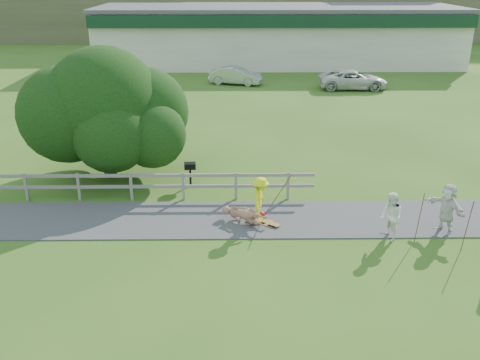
{
  "coord_description": "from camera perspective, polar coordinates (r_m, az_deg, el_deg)",
  "views": [
    {
      "loc": [
        -0.09,
        -15.58,
        8.34
      ],
      "look_at": [
        0.14,
        2.0,
        1.32
      ],
      "focal_mm": 40.0,
      "sensor_mm": 36.0,
      "label": 1
    }
  ],
  "objects": [
    {
      "name": "pole_spec_right",
      "position": [
        18.08,
        23.08,
        -4.55
      ],
      "size": [
        0.03,
        0.03,
        1.72
      ],
      "primitive_type": "cylinder",
      "color": "brown",
      "rests_on": "ground"
    },
    {
      "name": "helmet",
      "position": [
        19.0,
        2.28,
        -3.78
      ],
      "size": [
        0.3,
        0.3,
        0.3
      ],
      "primitive_type": "sphere",
      "color": "#B20C1C",
      "rests_on": "ground"
    },
    {
      "name": "pole_spec_left",
      "position": [
        18.1,
        18.59,
        -3.85
      ],
      "size": [
        0.03,
        0.03,
        1.73
      ],
      "primitive_type": "cylinder",
      "color": "brown",
      "rests_on": "ground"
    },
    {
      "name": "pole_rider",
      "position": [
        18.77,
        3.97,
        -1.41
      ],
      "size": [
        0.03,
        0.03,
        1.94
      ],
      "primitive_type": "cylinder",
      "color": "brown",
      "rests_on": "ground"
    },
    {
      "name": "car_white",
      "position": [
        40.56,
        11.95,
        10.43
      ],
      "size": [
        5.01,
        2.41,
        1.38
      ],
      "primitive_type": "imported",
      "rotation": [
        0.0,
        0.0,
        1.55
      ],
      "color": "silver",
      "rests_on": "ground"
    },
    {
      "name": "skater_fallen",
      "position": [
        18.59,
        0.5,
        -3.77
      ],
      "size": [
        1.4,
        1.7,
        0.65
      ],
      "primitive_type": "imported",
      "rotation": [
        0.0,
        0.0,
        0.94
      ],
      "color": "#A6705B",
      "rests_on": "ground"
    },
    {
      "name": "ground",
      "position": [
        17.67,
        -0.37,
        -6.39
      ],
      "size": [
        260.0,
        260.0,
        0.0
      ],
      "primitive_type": "plane",
      "color": "#325819",
      "rests_on": "ground"
    },
    {
      "name": "bbq",
      "position": [
        21.79,
        -5.32,
        0.58
      ],
      "size": [
        0.49,
        0.39,
        1.0
      ],
      "primitive_type": null,
      "rotation": [
        0.0,
        0.0,
        0.09
      ],
      "color": "black",
      "rests_on": "ground"
    },
    {
      "name": "fence",
      "position": [
        20.86,
        -13.23,
        -0.26
      ],
      "size": [
        15.05,
        0.1,
        1.1
      ],
      "color": "slate",
      "rests_on": "ground"
    },
    {
      "name": "car_silver",
      "position": [
        41.38,
        -0.47,
        11.07
      ],
      "size": [
        4.22,
        2.42,
        1.31
      ],
      "primitive_type": "imported",
      "rotation": [
        0.0,
        0.0,
        1.3
      ],
      "color": "#ACB0B4",
      "rests_on": "ground"
    },
    {
      "name": "tree",
      "position": [
        23.02,
        -14.07,
        5.54
      ],
      "size": [
        7.57,
        7.57,
        4.32
      ],
      "primitive_type": null,
      "color": "black",
      "rests_on": "ground"
    },
    {
      "name": "longboard_fallen",
      "position": [
        18.65,
        2.97,
        -4.64
      ],
      "size": [
        0.87,
        0.79,
        0.11
      ],
      "primitive_type": null,
      "rotation": [
        0.0,
        0.0,
        -0.7
      ],
      "color": "brown",
      "rests_on": "ground"
    },
    {
      "name": "spectator_a",
      "position": [
        18.03,
        15.8,
        -3.8
      ],
      "size": [
        0.81,
        0.93,
        1.63
      ],
      "primitive_type": "imported",
      "rotation": [
        0.0,
        0.0,
        5.0
      ],
      "color": "white",
      "rests_on": "ground"
    },
    {
      "name": "longboard_rider",
      "position": [
        18.75,
        2.16,
        -4.48
      ],
      "size": [
        0.97,
        0.44,
        0.1
      ],
      "primitive_type": null,
      "rotation": [
        0.0,
        0.0,
        -0.23
      ],
      "color": "brown",
      "rests_on": "ground"
    },
    {
      "name": "path",
      "position": [
        19.0,
        -0.4,
        -4.2
      ],
      "size": [
        34.0,
        3.0,
        0.04
      ],
      "primitive_type": "cube",
      "color": "#37383A",
      "rests_on": "ground"
    },
    {
      "name": "spectator_d",
      "position": [
        19.1,
        21.2,
        -2.85
      ],
      "size": [
        1.22,
        1.65,
        1.73
      ],
      "primitive_type": "imported",
      "rotation": [
        0.0,
        0.0,
        5.21
      ],
      "color": "silver",
      "rests_on": "ground"
    },
    {
      "name": "strip_mall",
      "position": [
        51.01,
        4.0,
        15.23
      ],
      "size": [
        32.5,
        10.75,
        5.1
      ],
      "color": "beige",
      "rests_on": "ground"
    },
    {
      "name": "skater_rider",
      "position": [
        18.43,
        2.19,
        -2.39
      ],
      "size": [
        0.82,
        1.14,
        1.6
      ],
      "primitive_type": "imported",
      "rotation": [
        0.0,
        0.0,
        1.34
      ],
      "color": "#F3F517",
      "rests_on": "ground"
    }
  ]
}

